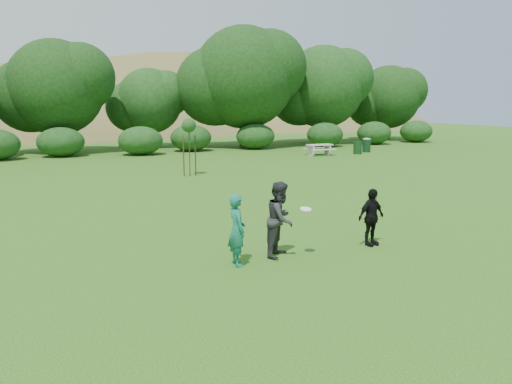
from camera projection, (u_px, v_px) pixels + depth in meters
ground at (308, 259)px, 11.61m from camera, size 120.00×120.00×0.00m
player_teal at (237, 230)px, 11.07m from camera, size 0.42×0.61×1.62m
player_grey at (281, 219)px, 11.75m from camera, size 1.09×1.09×1.79m
player_black at (371, 217)px, 12.63m from camera, size 0.91×0.52×1.47m
trash_can_near at (358, 148)px, 35.26m from camera, size 0.60×0.60×0.90m
frisbee at (306, 209)px, 11.59m from camera, size 0.27×0.27×0.07m
sapling at (189, 127)px, 24.36m from camera, size 0.70×0.70×2.85m
picnic_table at (320, 148)px, 34.39m from camera, size 1.80×1.48×0.76m
trash_can_lidded at (367, 145)px, 36.61m from camera, size 0.60×0.60×1.05m
hillside at (77, 207)px, 75.11m from camera, size 150.00×72.00×52.00m
tree_row at (158, 85)px, 37.85m from camera, size 53.92×10.38×9.62m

